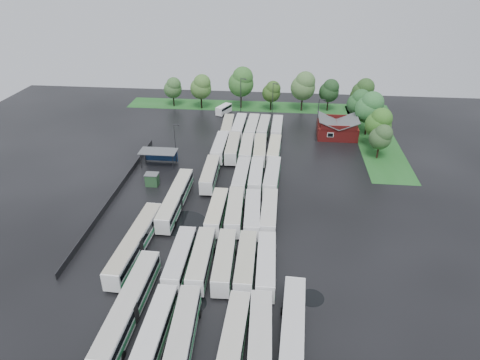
# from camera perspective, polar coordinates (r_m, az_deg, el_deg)

# --- Properties ---
(ground) EXTENTS (160.00, 160.00, 0.00)m
(ground) POSITION_cam_1_polar(r_m,az_deg,el_deg) (76.20, -2.42, -5.87)
(ground) COLOR black
(ground) RESTS_ON ground
(brick_building) EXTENTS (10.07, 8.60, 5.39)m
(brick_building) POSITION_cam_1_polar(r_m,az_deg,el_deg) (113.66, 12.79, 6.55)
(brick_building) COLOR maroon
(brick_building) RESTS_ON ground
(wash_shed) EXTENTS (8.20, 4.20, 3.58)m
(wash_shed) POSITION_cam_1_polar(r_m,az_deg,el_deg) (97.00, -10.77, 3.61)
(wash_shed) COLOR #2D2D30
(wash_shed) RESTS_ON ground
(utility_hut) EXTENTS (2.70, 2.20, 2.62)m
(utility_hut) POSITION_cam_1_polar(r_m,az_deg,el_deg) (89.40, -11.65, 0.08)
(utility_hut) COLOR #234B28
(utility_hut) RESTS_ON ground
(grass_strip_north) EXTENTS (80.00, 10.00, 0.01)m
(grass_strip_north) POSITION_cam_1_polar(r_m,az_deg,el_deg) (134.29, 2.31, 9.79)
(grass_strip_north) COLOR #1D5A1F
(grass_strip_north) RESTS_ON ground
(grass_strip_east) EXTENTS (10.00, 50.00, 0.01)m
(grass_strip_east) POSITION_cam_1_polar(r_m,az_deg,el_deg) (116.07, 17.60, 5.37)
(grass_strip_east) COLOR #1D5A1F
(grass_strip_east) RESTS_ON ground
(west_fence) EXTENTS (0.10, 50.00, 1.20)m
(west_fence) POSITION_cam_1_polar(r_m,az_deg,el_deg) (87.93, -16.17, -1.57)
(west_fence) COLOR #2D2D30
(west_fence) RESTS_ON ground
(bus_r0c0) EXTENTS (2.74, 12.58, 3.50)m
(bus_r0c0) POSITION_cam_1_polar(r_m,az_deg,el_deg) (56.44, -11.16, -18.87)
(bus_r0c0) COLOR white
(bus_r0c0) RESTS_ON ground
(bus_r0c1) EXTENTS (3.31, 12.77, 3.52)m
(bus_r0c1) POSITION_cam_1_polar(r_m,az_deg,el_deg) (55.74, -7.55, -19.22)
(bus_r0c1) COLOR white
(bus_r0c1) RESTS_ON ground
(bus_r0c3) EXTENTS (3.02, 12.48, 3.45)m
(bus_r0c3) POSITION_cam_1_polar(r_m,az_deg,el_deg) (54.77, -0.80, -20.08)
(bus_r0c3) COLOR white
(bus_r0c3) RESTS_ON ground
(bus_r0c4) EXTENTS (3.18, 12.95, 3.58)m
(bus_r0c4) POSITION_cam_1_polar(r_m,az_deg,el_deg) (54.59, 2.71, -20.21)
(bus_r0c4) COLOR white
(bus_r0c4) RESTS_ON ground
(bus_r1c0) EXTENTS (2.80, 12.73, 3.54)m
(bus_r1c0) POSITION_cam_1_polar(r_m,az_deg,el_deg) (65.92, -7.99, -10.32)
(bus_r1c0) COLOR white
(bus_r1c0) RESTS_ON ground
(bus_r1c1) EXTENTS (2.96, 12.75, 3.54)m
(bus_r1c1) POSITION_cam_1_polar(r_m,az_deg,el_deg) (65.42, -5.17, -10.48)
(bus_r1c1) COLOR white
(bus_r1c1) RESTS_ON ground
(bus_r1c2) EXTENTS (3.07, 12.66, 3.50)m
(bus_r1c2) POSITION_cam_1_polar(r_m,az_deg,el_deg) (64.92, -2.09, -10.74)
(bus_r1c2) COLOR white
(bus_r1c2) RESTS_ON ground
(bus_r1c3) EXTENTS (2.81, 12.50, 3.47)m
(bus_r1c3) POSITION_cam_1_polar(r_m,az_deg,el_deg) (64.60, 0.78, -10.97)
(bus_r1c3) COLOR white
(bus_r1c3) RESTS_ON ground
(bus_r1c4) EXTENTS (3.01, 12.81, 3.55)m
(bus_r1c4) POSITION_cam_1_polar(r_m,az_deg,el_deg) (64.27, 3.50, -11.23)
(bus_r1c4) COLOR white
(bus_r1c4) RESTS_ON ground
(bus_r2c1) EXTENTS (2.63, 12.27, 3.41)m
(bus_r2c1) POSITION_cam_1_polar(r_m,az_deg,el_deg) (76.13, -3.11, -4.23)
(bus_r2c1) COLOR white
(bus_r2c1) RESTS_ON ground
(bus_r2c2) EXTENTS (3.21, 12.81, 3.54)m
(bus_r2c2) POSITION_cam_1_polar(r_m,az_deg,el_deg) (76.02, -0.71, -4.18)
(bus_r2c2) COLOR white
(bus_r2c2) RESTS_ON ground
(bus_r2c3) EXTENTS (3.27, 12.69, 3.50)m
(bus_r2c3) POSITION_cam_1_polar(r_m,az_deg,el_deg) (75.39, 1.67, -4.51)
(bus_r2c3) COLOR white
(bus_r2c3) RESTS_ON ground
(bus_r2c4) EXTENTS (2.73, 12.56, 3.49)m
(bus_r2c4) POSITION_cam_1_polar(r_m,az_deg,el_deg) (75.70, 3.89, -4.42)
(bus_r2c4) COLOR white
(bus_r2c4) RESTS_ON ground
(bus_r3c0) EXTENTS (2.97, 12.64, 3.50)m
(bus_r3c0) POSITION_cam_1_polar(r_m,az_deg,el_deg) (88.62, -4.01, 0.82)
(bus_r3c0) COLOR white
(bus_r3c0) RESTS_ON ground
(bus_r3c2) EXTENTS (2.82, 12.66, 3.51)m
(bus_r3c2) POSITION_cam_1_polar(r_m,az_deg,el_deg) (87.30, 0.17, 0.45)
(bus_r3c2) COLOR white
(bus_r3c2) RESTS_ON ground
(bus_r3c3) EXTENTS (2.70, 12.36, 3.44)m
(bus_r3c3) POSITION_cam_1_polar(r_m,az_deg,el_deg) (87.62, 2.16, 0.50)
(bus_r3c3) COLOR white
(bus_r3c3) RESTS_ON ground
(bus_r3c4) EXTENTS (3.30, 13.11, 3.62)m
(bus_r3c4) POSITION_cam_1_polar(r_m,az_deg,el_deg) (87.50, 4.30, 0.47)
(bus_r3c4) COLOR white
(bus_r3c4) RESTS_ON ground
(bus_r4c0) EXTENTS (2.83, 12.94, 3.60)m
(bus_r4c0) POSITION_cam_1_polar(r_m,az_deg,el_deg) (100.56, -2.68, 4.39)
(bus_r4c0) COLOR white
(bus_r4c0) RESTS_ON ground
(bus_r4c1) EXTENTS (3.01, 12.90, 3.57)m
(bus_r4c1) POSITION_cam_1_polar(r_m,az_deg,el_deg) (100.18, -0.96, 4.31)
(bus_r4c1) COLOR white
(bus_r4c1) RESTS_ON ground
(bus_r4c2) EXTENTS (2.94, 12.81, 3.55)m
(bus_r4c2) POSITION_cam_1_polar(r_m,az_deg,el_deg) (99.48, 0.89, 4.13)
(bus_r4c2) COLOR white
(bus_r4c2) RESTS_ON ground
(bus_r4c3) EXTENTS (3.03, 12.83, 3.55)m
(bus_r4c3) POSITION_cam_1_polar(r_m,az_deg,el_deg) (99.26, 2.67, 4.04)
(bus_r4c3) COLOR white
(bus_r4c3) RESTS_ON ground
(bus_r4c4) EXTENTS (3.07, 12.43, 3.44)m
(bus_r4c4) POSITION_cam_1_polar(r_m,az_deg,el_deg) (99.42, 4.58, 3.98)
(bus_r4c4) COLOR white
(bus_r4c4) RESTS_ON ground
(bus_r5c0) EXTENTS (3.13, 12.44, 3.43)m
(bus_r5c0) POSITION_cam_1_polar(r_m,az_deg,el_deg) (112.61, -1.65, 7.07)
(bus_r5c0) COLOR white
(bus_r5c0) RESTS_ON ground
(bus_r5c1) EXTENTS (2.97, 12.93, 3.59)m
(bus_r5c1) POSITION_cam_1_polar(r_m,az_deg,el_deg) (112.52, -0.08, 7.11)
(bus_r5c1) COLOR white
(bus_r5c1) RESTS_ON ground
(bus_r5c2) EXTENTS (3.17, 13.04, 3.61)m
(bus_r5c2) POSITION_cam_1_polar(r_m,az_deg,el_deg) (112.07, 1.63, 7.01)
(bus_r5c2) COLOR white
(bus_r5c2) RESTS_ON ground
(bus_r5c3) EXTENTS (3.13, 12.48, 3.45)m
(bus_r5c3) POSITION_cam_1_polar(r_m,az_deg,el_deg) (112.34, 3.17, 6.99)
(bus_r5c3) COLOR white
(bus_r5c3) RESTS_ON ground
(bus_r5c4) EXTENTS (2.90, 12.39, 3.43)m
(bus_r5c4) POSITION_cam_1_polar(r_m,az_deg,el_deg) (112.29, 4.95, 6.91)
(bus_r5c4) COLOR white
(bus_r5c4) RESTS_ON ground
(artic_bus_west_a) EXTENTS (3.18, 19.57, 3.62)m
(artic_bus_west_a) POSITION_cam_1_polar(r_m,az_deg,el_deg) (59.69, -14.62, -16.01)
(artic_bus_west_a) COLOR white
(artic_bus_west_a) RESTS_ON ground
(artic_bus_west_b) EXTENTS (2.88, 19.02, 3.52)m
(artic_bus_west_b) POSITION_cam_1_polar(r_m,az_deg,el_deg) (80.54, -8.57, -2.48)
(artic_bus_west_b) COLOR white
(artic_bus_west_b) RESTS_ON ground
(artic_bus_west_c) EXTENTS (3.59, 19.42, 3.59)m
(artic_bus_west_c) POSITION_cam_1_polar(r_m,az_deg,el_deg) (70.36, -13.77, -8.09)
(artic_bus_west_c) COLOR white
(artic_bus_west_c) RESTS_ON ground
(artic_bus_east) EXTENTS (3.64, 19.56, 3.61)m
(artic_bus_east) POSITION_cam_1_polar(r_m,az_deg,el_deg) (54.41, 6.95, -20.62)
(artic_bus_east) COLOR white
(artic_bus_east) RESTS_ON ground
(minibus) EXTENTS (4.31, 6.18, 2.54)m
(minibus) POSITION_cam_1_polar(r_m,az_deg,el_deg) (127.45, -2.18, 9.42)
(minibus) COLOR white
(minibus) RESTS_ON ground
(tree_north_0) EXTENTS (5.44, 5.44, 9.02)m
(tree_north_0) POSITION_cam_1_polar(r_m,az_deg,el_deg) (134.35, -8.91, 12.08)
(tree_north_0) COLOR black
(tree_north_0) RESTS_ON ground
(tree_north_1) EXTENTS (6.34, 6.34, 10.50)m
(tree_north_1) POSITION_cam_1_polar(r_m,az_deg,el_deg) (130.95, -5.19, 12.30)
(tree_north_1) COLOR black
(tree_north_1) RESTS_ON ground
(tree_north_2) EXTENTS (7.63, 7.63, 12.63)m
(tree_north_2) POSITION_cam_1_polar(r_m,az_deg,el_deg) (130.52, 0.21, 12.99)
(tree_north_2) COLOR #2F2217
(tree_north_2) RESTS_ON ground
(tree_north_3) EXTENTS (5.44, 5.43, 8.99)m
(tree_north_3) POSITION_cam_1_polar(r_m,az_deg,el_deg) (129.42, 4.27, 11.70)
(tree_north_3) COLOR black
(tree_north_3) RESTS_ON ground
(tree_north_4) EXTENTS (7.20, 7.20, 11.92)m
(tree_north_4) POSITION_cam_1_polar(r_m,az_deg,el_deg) (129.36, 8.49, 12.33)
(tree_north_4) COLOR black
(tree_north_4) RESTS_ON ground
(tree_north_5) EXTENTS (5.84, 5.84, 9.67)m
(tree_north_5) POSITION_cam_1_polar(r_m,az_deg,el_deg) (131.22, 11.86, 11.61)
(tree_north_5) COLOR black
(tree_north_5) RESTS_ON ground
(tree_north_6) EXTENTS (5.29, 5.29, 8.76)m
(tree_north_6) POSITION_cam_1_polar(r_m,az_deg,el_deg) (131.34, 15.70, 10.91)
(tree_north_6) COLOR black
(tree_north_6) RESTS_ON ground
(tree_east_0) EXTENTS (5.09, 5.05, 8.36)m
(tree_east_0) POSITION_cam_1_polar(r_m,az_deg,el_deg) (102.60, 18.31, 5.50)
(tree_east_0) COLOR black
(tree_east_0) RESTS_ON ground
(tree_east_1) EXTENTS (6.24, 6.24, 10.33)m
(tree_east_1) POSITION_cam_1_polar(r_m,az_deg,el_deg) (107.38, 18.08, 7.28)
(tree_east_1) COLOR #392619
(tree_east_1) RESTS_ON ground
(tree_east_2) EXTENTS (7.04, 7.04, 11.66)m
(tree_east_2) POSITION_cam_1_polar(r_m,az_deg,el_deg) (114.97, 16.95, 9.27)
(tree_east_2) COLOR black
(tree_east_2) RESTS_ON ground
(tree_east_3) EXTENTS (6.23, 6.23, 10.31)m
(tree_east_3) POSITION_cam_1_polar(r_m,az_deg,el_deg) (120.82, 15.62, 9.93)
(tree_east_3) COLOR black
(tree_east_3) RESTS_ON ground
(tree_east_4) EXTENTS (6.34, 6.34, 10.51)m
(tree_east_4) POSITION_cam_1_polar(r_m,az_deg,el_deg) (131.24, 16.15, 11.35)
(tree_east_4) COLOR black
(tree_east_4) RESTS_ON ground
(lamp_post_ne) EXTENTS (1.67, 0.33, 10.87)m
(lamp_post_ne) POSITION_cam_1_polar(r_m,az_deg,el_deg) (108.44, 10.40, 8.25)
(lamp_post_ne) COLOR #2D2D30
(lamp_post_ne) RESTS_ON ground
(lamp_post_nw) EXTENTS (1.41, 0.28, 9.18)m
(lamp_post_nw) POSITION_cam_1_polar(r_m,az_deg,el_deg) (96.55, -8.59, 5.20)
(lamp_post_nw) COLOR #2D2D30
(lamp_post_nw) RESTS_ON ground
(lamp_post_back_w) EXTENTS (1.68, 0.33, 10.93)m
(lamp_post_back_w) POSITION_cam_1_polar(r_m,az_deg,el_deg) (124.40, 0.17, 11.35)
(lamp_post_back_w) COLOR #2D2D30
(lamp_post_back_w) RESTS_ON ground
(lamp_post_back_e) EXTENTS (1.51, 0.29, 9.80)m
(lamp_post_back_e) POSITION_cam_1_polar(r_m,az_deg,el_deg) (123.98, 4.45, 10.89)
(lamp_post_back_e) COLOR #2D2D30
(lamp_post_back_e) RESTS_ON ground
(puddle_0) EXTENTS (4.34, 4.34, 0.01)m
(puddle_0) POSITION_cam_1_polar(r_m,az_deg,el_deg) (61.52, -6.55, -16.03)
(puddle_0) COLOR black
(puddle_0) RESTS_ON ground
(puddle_1) EXTENTS (4.06, 4.06, 0.01)m
(puddle_1) POSITION_cam_1_polar(r_m,az_deg,el_deg) (59.53, 1.58, -17.71)
(puddle_1) COLOR black
(puddle_1) RESTS_ON ground
(puddle_2) EXTENTS (8.21, 8.21, 0.01)m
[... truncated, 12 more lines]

